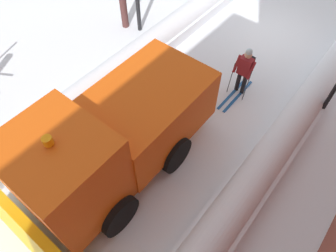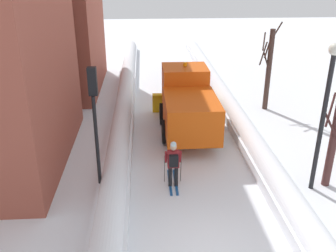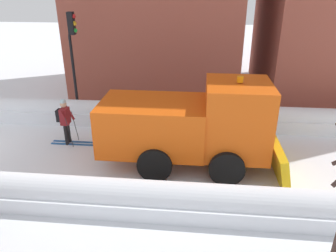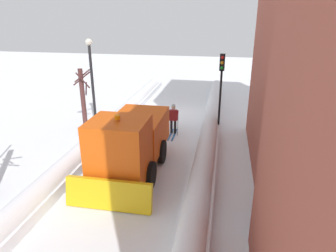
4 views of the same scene
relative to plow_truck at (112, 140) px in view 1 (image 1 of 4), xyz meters
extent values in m
plane|color=white|center=(-0.27, 1.55, -1.48)|extent=(80.00, 80.00, 0.00)
cube|color=white|center=(2.63, 1.55, -1.25)|extent=(1.10, 36.00, 0.45)
cylinder|color=white|center=(2.63, 1.55, -1.03)|extent=(0.90, 34.20, 0.90)
cube|color=#DB510F|center=(0.00, -1.32, -0.08)|extent=(2.30, 3.40, 1.60)
cube|color=#DB510F|center=(0.00, 1.38, 0.27)|extent=(2.20, 2.00, 2.30)
cube|color=black|center=(0.00, 2.34, 0.78)|extent=(1.85, 0.06, 1.01)
cube|color=gold|center=(0.00, 2.73, -0.93)|extent=(3.20, 0.46, 1.13)
cylinder|color=orange|center=(0.00, 1.38, 1.54)|extent=(0.20, 0.20, 0.18)
cylinder|color=black|center=(-1.15, 1.08, -0.93)|extent=(0.25, 1.10, 1.10)
cylinder|color=black|center=(1.15, 1.08, -0.93)|extent=(0.25, 1.10, 1.10)
cylinder|color=black|center=(-1.15, -1.12, -0.93)|extent=(0.25, 1.10, 1.10)
cylinder|color=black|center=(1.15, -1.12, -0.93)|extent=(0.25, 1.10, 1.10)
cylinder|color=black|center=(-1.16, -4.80, -1.07)|extent=(0.14, 0.14, 0.82)
cylinder|color=black|center=(-0.94, -4.80, -1.07)|extent=(0.14, 0.14, 0.82)
cube|color=maroon|center=(-1.05, -4.80, -0.35)|extent=(0.42, 0.26, 0.62)
cube|color=black|center=(-1.05, -5.01, -0.32)|extent=(0.32, 0.16, 0.44)
sphere|color=tan|center=(-1.05, -4.80, 0.12)|extent=(0.24, 0.24, 0.24)
sphere|color=silver|center=(-1.05, -4.80, 0.22)|extent=(0.22, 0.22, 0.22)
cylinder|color=maroon|center=(-1.31, -4.70, -0.32)|extent=(0.09, 0.33, 0.56)
cylinder|color=maroon|center=(-0.79, -4.70, -0.32)|extent=(0.09, 0.33, 0.56)
cube|color=#194C8C|center=(-1.16, -4.55, -1.46)|extent=(0.09, 1.80, 0.03)
cube|color=#194C8C|center=(-0.94, -4.55, -1.46)|extent=(0.09, 1.80, 0.03)
cylinder|color=#262628|center=(-1.35, -4.58, -0.88)|extent=(0.02, 0.19, 1.19)
cylinder|color=#262628|center=(-0.75, -4.58, -0.88)|extent=(0.02, 0.19, 1.19)
camera|label=1|loc=(-3.77, 2.48, 6.27)|focal=32.84mm
camera|label=2|loc=(-2.02, -16.65, 6.06)|focal=40.22mm
camera|label=3|loc=(9.69, 0.15, 4.24)|focal=34.61mm
camera|label=4|loc=(-3.81, 11.38, 5.18)|focal=32.15mm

